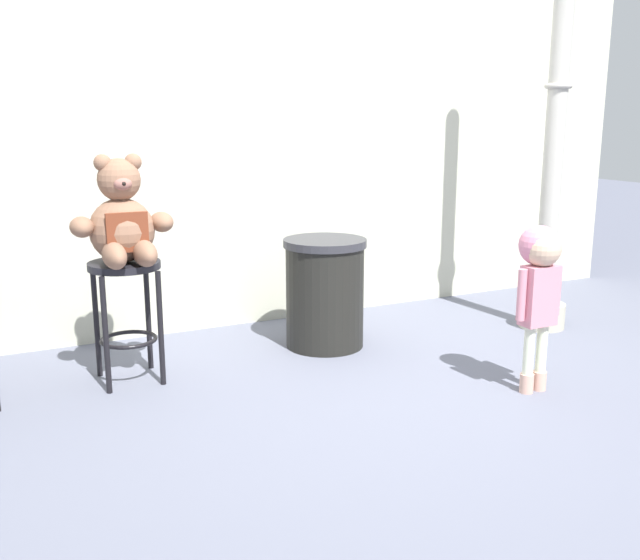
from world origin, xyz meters
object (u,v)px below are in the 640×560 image
teddy_bear (123,223)px  lamppost (553,164)px  trash_bin (325,293)px  child_walking (539,273)px  bar_stool_with_teddy (126,296)px

teddy_bear → lamppost: 2.94m
teddy_bear → trash_bin: bearing=4.5°
child_walking → trash_bin: child_walking is taller
child_walking → lamppost: 1.41m
teddy_bear → trash_bin: teddy_bear is taller
teddy_bear → bar_stool_with_teddy: bearing=90.0°
bar_stool_with_teddy → lamppost: 3.01m
bar_stool_with_teddy → lamppost: lamppost is taller
teddy_bear → lamppost: (2.92, -0.21, 0.25)m
bar_stool_with_teddy → child_walking: child_walking is taller
child_walking → bar_stool_with_teddy: bearing=83.9°
lamppost → child_walking: bearing=-135.3°
trash_bin → bar_stool_with_teddy: bearing=-176.7°
bar_stool_with_teddy → trash_bin: size_ratio=0.97×
bar_stool_with_teddy → teddy_bear: size_ratio=1.17×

